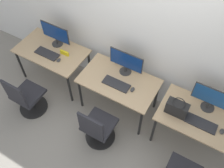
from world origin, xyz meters
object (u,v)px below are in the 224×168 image
at_px(keyboard_center, 116,84).
at_px(keyboard_right, 201,123).
at_px(keyboard_left, 47,54).
at_px(monitor_center, 126,62).
at_px(mouse_right, 222,131).
at_px(handbag, 177,108).
at_px(office_chair_center, 98,129).
at_px(monitor_right, 212,98).
at_px(mouse_center, 132,90).
at_px(mouse_left, 59,60).
at_px(office_chair_left, 27,98).
at_px(monitor_left, 55,34).

relative_size(keyboard_center, keyboard_right, 1.00).
bearing_deg(keyboard_left, monitor_center, 13.42).
relative_size(mouse_right, handbag, 0.30).
bearing_deg(keyboard_left, office_chair_center, -24.00).
xyz_separation_m(keyboard_left, office_chair_center, (1.36, -0.60, -0.38)).
bearing_deg(monitor_right, mouse_center, -166.01).
height_order(keyboard_left, mouse_left, mouse_left).
bearing_deg(office_chair_center, mouse_left, 152.20).
xyz_separation_m(monitor_center, keyboard_center, (0.00, -0.30, -0.21)).
distance_m(keyboard_left, monitor_right, 2.67).
bearing_deg(office_chair_left, keyboard_right, 15.55).
height_order(monitor_center, keyboard_center, monitor_center).
relative_size(mouse_left, office_chair_left, 0.10).
height_order(monitor_left, office_chair_center, monitor_left).
bearing_deg(monitor_left, handbag, -7.21).
distance_m(keyboard_left, mouse_left, 0.27).
distance_m(keyboard_right, handbag, 0.38).
xyz_separation_m(office_chair_left, monitor_center, (1.26, 1.03, 0.59)).
distance_m(mouse_left, monitor_center, 1.13).
bearing_deg(handbag, monitor_left, 172.79).
height_order(keyboard_center, monitor_right, monitor_right).
distance_m(mouse_left, mouse_center, 1.32).
xyz_separation_m(mouse_right, handbag, (-0.64, -0.02, 0.10)).
xyz_separation_m(monitor_left, mouse_right, (2.92, -0.27, -0.21)).
bearing_deg(office_chair_left, mouse_left, 73.26).
relative_size(monitor_left, monitor_right, 1.00).
distance_m(office_chair_left, monitor_center, 1.73).
relative_size(keyboard_left, monitor_center, 0.77).
relative_size(keyboard_right, handbag, 1.42).
height_order(office_chair_center, mouse_right, office_chair_center).
distance_m(monitor_center, mouse_right, 1.64).
distance_m(mouse_left, office_chair_left, 0.81).
relative_size(office_chair_left, handbag, 2.89).
bearing_deg(mouse_right, office_chair_center, -158.24).
relative_size(keyboard_left, office_chair_center, 0.49).
relative_size(mouse_center, keyboard_right, 0.21).
height_order(monitor_right, keyboard_right, monitor_right).
xyz_separation_m(keyboard_left, monitor_center, (1.32, 0.32, 0.21)).
relative_size(mouse_left, handbag, 0.30).
distance_m(office_chair_left, monitor_right, 2.84).
xyz_separation_m(keyboard_left, handbag, (2.28, -0.00, 0.11)).
bearing_deg(monitor_right, handbag, -139.36).
bearing_deg(mouse_left, monitor_left, 130.20).
distance_m(monitor_right, mouse_right, 0.45).
xyz_separation_m(keyboard_center, monitor_right, (1.32, 0.29, 0.21)).
distance_m(mouse_center, monitor_right, 1.11).
distance_m(monitor_center, handbag, 1.02).
bearing_deg(mouse_center, office_chair_left, -153.61).
distance_m(monitor_right, handbag, 0.49).
bearing_deg(handbag, monitor_center, 161.61).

